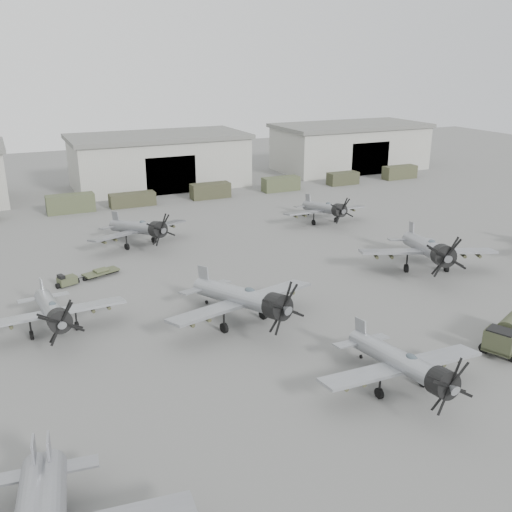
{
  "coord_description": "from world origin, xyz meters",
  "views": [
    {
      "loc": [
        -25.01,
        -31.76,
        20.64
      ],
      "look_at": [
        -3.33,
        15.57,
        2.5
      ],
      "focal_mm": 40.0,
      "sensor_mm": 36.0,
      "label": 1
    }
  ],
  "objects_px": {
    "aircraft_far_0": "(140,228)",
    "tug_trailer": "(80,277)",
    "fuel_tanker": "(511,330)",
    "aircraft_mid_2": "(429,249)",
    "aircraft_mid_0": "(52,311)",
    "aircraft_mid_1": "(245,299)",
    "aircraft_near_1": "(405,364)",
    "aircraft_far_1": "(326,209)",
    "ground_crew": "(44,296)"
  },
  "relations": [
    {
      "from": "aircraft_mid_2",
      "to": "aircraft_far_1",
      "type": "xyz_separation_m",
      "value": [
        -0.02,
        19.75,
        -0.45
      ]
    },
    {
      "from": "aircraft_near_1",
      "to": "aircraft_mid_1",
      "type": "relative_size",
      "value": 0.86
    },
    {
      "from": "aircraft_far_0",
      "to": "ground_crew",
      "type": "xyz_separation_m",
      "value": [
        -11.79,
        -12.64,
        -1.37
      ]
    },
    {
      "from": "aircraft_mid_0",
      "to": "aircraft_mid_1",
      "type": "bearing_deg",
      "value": -22.13
    },
    {
      "from": "aircraft_mid_1",
      "to": "fuel_tanker",
      "type": "height_order",
      "value": "aircraft_mid_1"
    },
    {
      "from": "ground_crew",
      "to": "aircraft_mid_2",
      "type": "bearing_deg",
      "value": -86.07
    },
    {
      "from": "tug_trailer",
      "to": "aircraft_far_1",
      "type": "bearing_deg",
      "value": -6.09
    },
    {
      "from": "aircraft_mid_1",
      "to": "aircraft_mid_2",
      "type": "distance_m",
      "value": 22.01
    },
    {
      "from": "aircraft_mid_0",
      "to": "ground_crew",
      "type": "xyz_separation_m",
      "value": [
        -0.19,
        6.56,
        -1.25
      ]
    },
    {
      "from": "aircraft_mid_1",
      "to": "aircraft_near_1",
      "type": "bearing_deg",
      "value": -81.85
    },
    {
      "from": "aircraft_mid_1",
      "to": "aircraft_far_0",
      "type": "height_order",
      "value": "aircraft_mid_1"
    },
    {
      "from": "aircraft_far_1",
      "to": "tug_trailer",
      "type": "xyz_separation_m",
      "value": [
        -32.42,
        -7.8,
        -1.57
      ]
    },
    {
      "from": "aircraft_mid_2",
      "to": "aircraft_far_1",
      "type": "relative_size",
      "value": 1.2
    },
    {
      "from": "aircraft_near_1",
      "to": "aircraft_mid_0",
      "type": "relative_size",
      "value": 1.01
    },
    {
      "from": "aircraft_mid_2",
      "to": "fuel_tanker",
      "type": "bearing_deg",
      "value": -85.42
    },
    {
      "from": "aircraft_far_1",
      "to": "tug_trailer",
      "type": "height_order",
      "value": "aircraft_far_1"
    },
    {
      "from": "aircraft_near_1",
      "to": "aircraft_far_0",
      "type": "height_order",
      "value": "aircraft_far_0"
    },
    {
      "from": "aircraft_mid_0",
      "to": "tug_trailer",
      "type": "xyz_separation_m",
      "value": [
        3.53,
        10.73,
        -1.6
      ]
    },
    {
      "from": "aircraft_mid_1",
      "to": "ground_crew",
      "type": "relative_size",
      "value": 8.13
    },
    {
      "from": "aircraft_near_1",
      "to": "tug_trailer",
      "type": "distance_m",
      "value": 33.02
    },
    {
      "from": "ground_crew",
      "to": "fuel_tanker",
      "type": "bearing_deg",
      "value": -110.19
    },
    {
      "from": "aircraft_far_0",
      "to": "aircraft_far_1",
      "type": "relative_size",
      "value": 1.07
    },
    {
      "from": "aircraft_mid_2",
      "to": "aircraft_near_1",
      "type": "bearing_deg",
      "value": -111.15
    },
    {
      "from": "aircraft_far_0",
      "to": "tug_trailer",
      "type": "height_order",
      "value": "aircraft_far_0"
    },
    {
      "from": "aircraft_near_1",
      "to": "ground_crew",
      "type": "relative_size",
      "value": 7.01
    },
    {
      "from": "aircraft_near_1",
      "to": "aircraft_mid_2",
      "type": "xyz_separation_m",
      "value": [
        16.32,
        16.83,
        0.39
      ]
    },
    {
      "from": "aircraft_mid_0",
      "to": "tug_trailer",
      "type": "bearing_deg",
      "value": 68.19
    },
    {
      "from": "aircraft_mid_0",
      "to": "aircraft_mid_1",
      "type": "relative_size",
      "value": 0.86
    },
    {
      "from": "aircraft_far_0",
      "to": "aircraft_near_1",
      "type": "bearing_deg",
      "value": -96.73
    },
    {
      "from": "aircraft_mid_1",
      "to": "ground_crew",
      "type": "distance_m",
      "value": 18.43
    },
    {
      "from": "aircraft_mid_2",
      "to": "tug_trailer",
      "type": "distance_m",
      "value": 34.62
    },
    {
      "from": "aircraft_mid_2",
      "to": "fuel_tanker",
      "type": "distance_m",
      "value": 15.91
    },
    {
      "from": "aircraft_far_1",
      "to": "ground_crew",
      "type": "height_order",
      "value": "aircraft_far_1"
    },
    {
      "from": "ground_crew",
      "to": "tug_trailer",
      "type": "bearing_deg",
      "value": -25.65
    },
    {
      "from": "aircraft_near_1",
      "to": "aircraft_mid_0",
      "type": "bearing_deg",
      "value": 138.96
    },
    {
      "from": "aircraft_mid_2",
      "to": "ground_crew",
      "type": "bearing_deg",
      "value": -169.17
    },
    {
      "from": "aircraft_far_0",
      "to": "tug_trailer",
      "type": "relative_size",
      "value": 1.92
    },
    {
      "from": "aircraft_near_1",
      "to": "tug_trailer",
      "type": "relative_size",
      "value": 1.84
    },
    {
      "from": "aircraft_near_1",
      "to": "aircraft_far_1",
      "type": "xyz_separation_m",
      "value": [
        16.31,
        36.58,
        -0.06
      ]
    },
    {
      "from": "aircraft_near_1",
      "to": "fuel_tanker",
      "type": "height_order",
      "value": "aircraft_near_1"
    },
    {
      "from": "aircraft_near_1",
      "to": "aircraft_mid_0",
      "type": "xyz_separation_m",
      "value": [
        -19.64,
        18.05,
        -0.03
      ]
    },
    {
      "from": "aircraft_near_1",
      "to": "aircraft_far_0",
      "type": "distance_m",
      "value": 38.1
    },
    {
      "from": "aircraft_mid_0",
      "to": "aircraft_far_0",
      "type": "xyz_separation_m",
      "value": [
        11.61,
        19.2,
        0.12
      ]
    },
    {
      "from": "fuel_tanker",
      "to": "ground_crew",
      "type": "bearing_deg",
      "value": 119.71
    },
    {
      "from": "ground_crew",
      "to": "aircraft_mid_0",
      "type": "bearing_deg",
      "value": -162.3
    },
    {
      "from": "aircraft_near_1",
      "to": "fuel_tanker",
      "type": "relative_size",
      "value": 1.76
    },
    {
      "from": "aircraft_near_1",
      "to": "aircraft_mid_0",
      "type": "height_order",
      "value": "aircraft_near_1"
    },
    {
      "from": "fuel_tanker",
      "to": "aircraft_mid_2",
      "type": "bearing_deg",
      "value": 47.57
    },
    {
      "from": "aircraft_mid_1",
      "to": "ground_crew",
      "type": "height_order",
      "value": "aircraft_mid_1"
    },
    {
      "from": "aircraft_mid_0",
      "to": "aircraft_far_1",
      "type": "bearing_deg",
      "value": 23.68
    }
  ]
}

